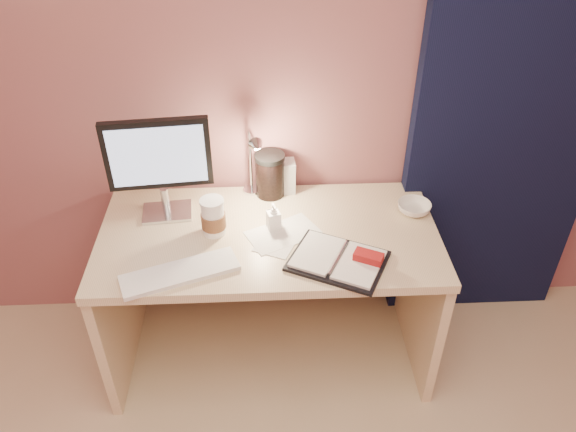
{
  "coord_description": "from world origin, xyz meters",
  "views": [
    {
      "loc": [
        -0.01,
        -0.44,
        2.16
      ],
      "look_at": [
        0.08,
        1.33,
        0.85
      ],
      "focal_mm": 35.0,
      "sensor_mm": 36.0,
      "label": 1
    }
  ],
  "objects_px": {
    "desk": "(269,262)",
    "keyboard": "(180,273)",
    "planner": "(340,260)",
    "bowl": "(414,208)",
    "coffee_cup": "(213,218)",
    "lotion_bottle": "(274,216)",
    "product_box": "(283,176)",
    "monitor": "(159,160)",
    "dark_jar": "(270,177)",
    "desk_lamp": "(245,161)"
  },
  "relations": [
    {
      "from": "product_box",
      "to": "desk_lamp",
      "type": "distance_m",
      "value": 0.23
    },
    {
      "from": "keyboard",
      "to": "coffee_cup",
      "type": "xyz_separation_m",
      "value": [
        0.11,
        0.25,
        0.07
      ]
    },
    {
      "from": "desk_lamp",
      "to": "lotion_bottle",
      "type": "bearing_deg",
      "value": -73.35
    },
    {
      "from": "dark_jar",
      "to": "coffee_cup",
      "type": "bearing_deg",
      "value": -130.84
    },
    {
      "from": "lotion_bottle",
      "to": "product_box",
      "type": "relative_size",
      "value": 0.77
    },
    {
      "from": "desk",
      "to": "monitor",
      "type": "relative_size",
      "value": 3.11
    },
    {
      "from": "lotion_bottle",
      "to": "dark_jar",
      "type": "relative_size",
      "value": 0.64
    },
    {
      "from": "desk_lamp",
      "to": "bowl",
      "type": "bearing_deg",
      "value": -22.29
    },
    {
      "from": "desk",
      "to": "coffee_cup",
      "type": "relative_size",
      "value": 8.65
    },
    {
      "from": "desk",
      "to": "desk_lamp",
      "type": "height_order",
      "value": "desk_lamp"
    },
    {
      "from": "planner",
      "to": "bowl",
      "type": "distance_m",
      "value": 0.48
    },
    {
      "from": "keyboard",
      "to": "desk_lamp",
      "type": "relative_size",
      "value": 1.3
    },
    {
      "from": "keyboard",
      "to": "desk",
      "type": "bearing_deg",
      "value": 22.45
    },
    {
      "from": "lotion_bottle",
      "to": "desk_lamp",
      "type": "distance_m",
      "value": 0.27
    },
    {
      "from": "monitor",
      "to": "keyboard",
      "type": "height_order",
      "value": "monitor"
    },
    {
      "from": "desk",
      "to": "dark_jar",
      "type": "relative_size",
      "value": 7.69
    },
    {
      "from": "keyboard",
      "to": "lotion_bottle",
      "type": "bearing_deg",
      "value": 16.92
    },
    {
      "from": "bowl",
      "to": "dark_jar",
      "type": "distance_m",
      "value": 0.64
    },
    {
      "from": "planner",
      "to": "dark_jar",
      "type": "bearing_deg",
      "value": 144.54
    },
    {
      "from": "desk",
      "to": "product_box",
      "type": "distance_m",
      "value": 0.39
    },
    {
      "from": "product_box",
      "to": "dark_jar",
      "type": "bearing_deg",
      "value": -161.63
    },
    {
      "from": "bowl",
      "to": "dark_jar",
      "type": "relative_size",
      "value": 0.79
    },
    {
      "from": "desk",
      "to": "keyboard",
      "type": "xyz_separation_m",
      "value": [
        -0.34,
        -0.31,
        0.23
      ]
    },
    {
      "from": "dark_jar",
      "to": "lotion_bottle",
      "type": "bearing_deg",
      "value": -88.11
    },
    {
      "from": "product_box",
      "to": "desk_lamp",
      "type": "height_order",
      "value": "desk_lamp"
    },
    {
      "from": "planner",
      "to": "product_box",
      "type": "bearing_deg",
      "value": 137.74
    },
    {
      "from": "lotion_bottle",
      "to": "bowl",
      "type": "bearing_deg",
      "value": 7.57
    },
    {
      "from": "bowl",
      "to": "monitor",
      "type": "bearing_deg",
      "value": 177.88
    },
    {
      "from": "keyboard",
      "to": "product_box",
      "type": "xyz_separation_m",
      "value": [
        0.41,
        0.55,
        0.07
      ]
    },
    {
      "from": "desk",
      "to": "desk_lamp",
      "type": "xyz_separation_m",
      "value": [
        -0.09,
        0.15,
        0.44
      ]
    },
    {
      "from": "monitor",
      "to": "desk_lamp",
      "type": "bearing_deg",
      "value": 6.32
    },
    {
      "from": "planner",
      "to": "bowl",
      "type": "xyz_separation_m",
      "value": [
        0.36,
        0.31,
        0.01
      ]
    },
    {
      "from": "dark_jar",
      "to": "product_box",
      "type": "xyz_separation_m",
      "value": [
        0.06,
        0.02,
        -0.01
      ]
    },
    {
      "from": "lotion_bottle",
      "to": "dark_jar",
      "type": "height_order",
      "value": "dark_jar"
    },
    {
      "from": "desk",
      "to": "product_box",
      "type": "relative_size",
      "value": 9.18
    },
    {
      "from": "desk",
      "to": "dark_jar",
      "type": "distance_m",
      "value": 0.38
    },
    {
      "from": "desk",
      "to": "lotion_bottle",
      "type": "distance_m",
      "value": 0.29
    },
    {
      "from": "product_box",
      "to": "desk",
      "type": "bearing_deg",
      "value": -110.23
    },
    {
      "from": "desk",
      "to": "keyboard",
      "type": "distance_m",
      "value": 0.52
    },
    {
      "from": "monitor",
      "to": "desk_lamp",
      "type": "xyz_separation_m",
      "value": [
        0.34,
        0.07,
        -0.06
      ]
    },
    {
      "from": "monitor",
      "to": "keyboard",
      "type": "bearing_deg",
      "value": -81.84
    },
    {
      "from": "coffee_cup",
      "to": "lotion_bottle",
      "type": "distance_m",
      "value": 0.25
    },
    {
      "from": "planner",
      "to": "keyboard",
      "type": "bearing_deg",
      "value": -149.81
    },
    {
      "from": "dark_jar",
      "to": "desk_lamp",
      "type": "relative_size",
      "value": 0.54
    },
    {
      "from": "desk_lamp",
      "to": "keyboard",
      "type": "bearing_deg",
      "value": -131.32
    },
    {
      "from": "coffee_cup",
      "to": "lotion_bottle",
      "type": "relative_size",
      "value": 1.38
    },
    {
      "from": "planner",
      "to": "monitor",
      "type": "bearing_deg",
      "value": 179.9
    },
    {
      "from": "keyboard",
      "to": "bowl",
      "type": "height_order",
      "value": "bowl"
    },
    {
      "from": "monitor",
      "to": "desk_lamp",
      "type": "relative_size",
      "value": 1.33
    },
    {
      "from": "dark_jar",
      "to": "desk_lamp",
      "type": "bearing_deg",
      "value": -150.64
    }
  ]
}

